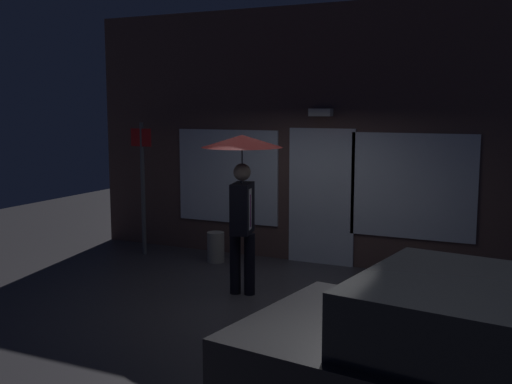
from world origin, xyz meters
TOP-DOWN VIEW (x-y plane):
  - ground_plane at (0.00, 0.00)m, footprint 18.00×18.00m
  - building_facade at (-0.00, 2.34)m, footprint 8.51×0.48m
  - person_with_umbrella at (-0.41, 0.15)m, footprint 1.08×1.08m
  - street_sign_post at (-2.96, 1.46)m, footprint 0.40×0.07m
  - sidewalk_bollard at (-1.59, 1.54)m, footprint 0.28×0.28m

SIDE VIEW (x-z plane):
  - ground_plane at x=0.00m, z-range 0.00..0.00m
  - sidewalk_bollard at x=-1.59m, z-range 0.00..0.50m
  - street_sign_post at x=-2.96m, z-range 0.16..2.43m
  - person_with_umbrella at x=-0.41m, z-range 0.58..2.75m
  - building_facade at x=0.00m, z-range -0.02..4.11m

